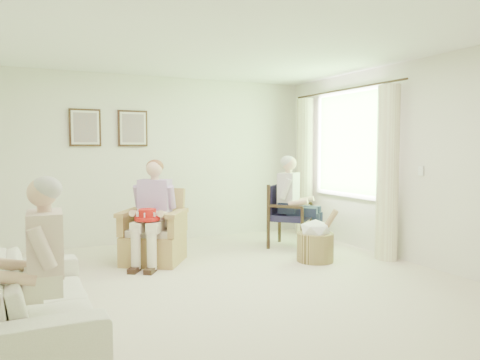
{
  "coord_description": "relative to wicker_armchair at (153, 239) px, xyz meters",
  "views": [
    {
      "loc": [
        -2.09,
        -4.47,
        1.49
      ],
      "look_at": [
        0.64,
        1.2,
        1.05
      ],
      "focal_mm": 35.0,
      "sensor_mm": 36.0,
      "label": 1
    }
  ],
  "objects": [
    {
      "name": "framed_print_right",
      "position": [
        0.06,
        1.29,
        1.48
      ],
      "size": [
        0.45,
        0.05,
        0.55
      ],
      "color": "#382114",
      "rests_on": "back_wall"
    },
    {
      "name": "curtain_right",
      "position": [
        2.84,
        0.76,
        0.85
      ],
      "size": [
        0.34,
        0.34,
        2.3
      ],
      "primitive_type": "cylinder",
      "color": "beige",
      "rests_on": "ground"
    },
    {
      "name": "red_hat",
      "position": [
        -0.15,
        -0.29,
        0.35
      ],
      "size": [
        0.31,
        0.31,
        0.14
      ],
      "color": "#B51612",
      "rests_on": "person_wicker"
    },
    {
      "name": "person_dark",
      "position": [
        2.11,
        -0.03,
        0.48
      ],
      "size": [
        0.4,
        0.63,
        1.34
      ],
      "rotation": [
        0.0,
        0.0,
        0.73
      ],
      "color": "#181E35",
      "rests_on": "ground"
    },
    {
      "name": "right_wall",
      "position": [
        3.01,
        -1.42,
        1.0
      ],
      "size": [
        0.04,
        5.5,
        2.6
      ],
      "primitive_type": "cube",
      "color": "silver",
      "rests_on": "ground"
    },
    {
      "name": "wood_armchair",
      "position": [
        2.11,
        0.12,
        0.2
      ],
      "size": [
        0.6,
        0.56,
        0.92
      ],
      "rotation": [
        0.0,
        0.0,
        0.73
      ],
      "color": "black",
      "rests_on": "ground"
    },
    {
      "name": "person_wicker",
      "position": [
        0.0,
        -0.13,
        0.45
      ],
      "size": [
        0.4,
        0.63,
        1.3
      ],
      "rotation": [
        0.0,
        0.0,
        -0.59
      ],
      "color": "beige",
      "rests_on": "ground"
    },
    {
      "name": "hatbox",
      "position": [
        1.93,
        -0.88,
        -0.03
      ],
      "size": [
        0.63,
        0.63,
        0.7
      ],
      "color": "tan",
      "rests_on": "ground"
    },
    {
      "name": "window",
      "position": [
        2.97,
        -0.22,
        1.28
      ],
      "size": [
        0.13,
        2.5,
        1.63
      ],
      "color": "#2D6B23",
      "rests_on": "right_wall"
    },
    {
      "name": "sofa",
      "position": [
        -1.44,
        -1.92,
        -0.01
      ],
      "size": [
        2.01,
        0.78,
        0.59
      ],
      "primitive_type": "imported",
      "rotation": [
        0.0,
        0.0,
        1.57
      ],
      "color": "#EEE7CD",
      "rests_on": "ground"
    },
    {
      "name": "curtain_left",
      "position": [
        2.84,
        -1.2,
        0.85
      ],
      "size": [
        0.34,
        0.34,
        2.3
      ],
      "primitive_type": "cylinder",
      "color": "beige",
      "rests_on": "ground"
    },
    {
      "name": "wicker_armchair",
      "position": [
        0.0,
        0.0,
        0.0
      ],
      "size": [
        0.74,
        0.73,
        0.95
      ],
      "rotation": [
        0.0,
        0.0,
        -0.59
      ],
      "color": "tan",
      "rests_on": "ground"
    },
    {
      "name": "person_sofa",
      "position": [
        -1.44,
        -2.29,
        0.41
      ],
      "size": [
        0.42,
        0.63,
        1.25
      ],
      "rotation": [
        0.0,
        0.0,
        -1.63
      ],
      "color": "beige",
      "rests_on": "ground"
    },
    {
      "name": "floor",
      "position": [
        0.51,
        -1.42,
        -0.3
      ],
      "size": [
        5.5,
        5.5,
        0.0
      ],
      "primitive_type": "plane",
      "color": "beige",
      "rests_on": "ground"
    },
    {
      "name": "back_wall",
      "position": [
        0.51,
        1.33,
        1.0
      ],
      "size": [
        5.0,
        0.04,
        2.6
      ],
      "primitive_type": "cube",
      "color": "silver",
      "rests_on": "ground"
    },
    {
      "name": "front_wall",
      "position": [
        0.51,
        -4.17,
        1.0
      ],
      "size": [
        5.0,
        0.04,
        2.6
      ],
      "primitive_type": "cube",
      "color": "silver",
      "rests_on": "ground"
    },
    {
      "name": "ceiling",
      "position": [
        0.51,
        -1.42,
        2.3
      ],
      "size": [
        5.0,
        5.5,
        0.02
      ],
      "primitive_type": "cube",
      "color": "white",
      "rests_on": "back_wall"
    },
    {
      "name": "framed_print_left",
      "position": [
        -0.64,
        1.29,
        1.48
      ],
      "size": [
        0.45,
        0.05,
        0.55
      ],
      "color": "#382114",
      "rests_on": "back_wall"
    }
  ]
}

